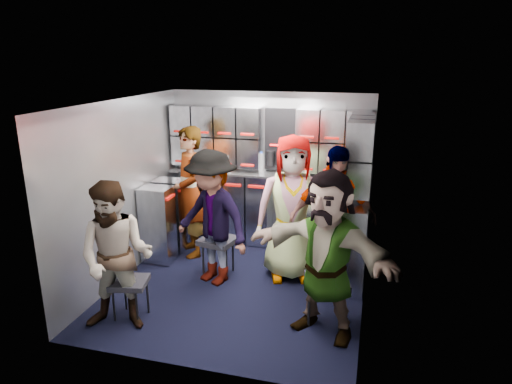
% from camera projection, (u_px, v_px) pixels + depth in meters
% --- Properties ---
extents(floor, '(3.00, 3.00, 0.00)m').
position_uv_depth(floor, '(239.00, 285.00, 5.30)').
color(floor, black).
rests_on(floor, ground).
extents(wall_back, '(2.80, 0.04, 2.10)m').
position_uv_depth(wall_back, '(270.00, 168.00, 6.38)').
color(wall_back, '#989EA6').
rests_on(wall_back, ground).
extents(wall_left, '(0.04, 3.00, 2.10)m').
position_uv_depth(wall_left, '(124.00, 190.00, 5.34)').
color(wall_left, '#989EA6').
rests_on(wall_left, ground).
extents(wall_right, '(0.04, 3.00, 2.10)m').
position_uv_depth(wall_right, '(369.00, 210.00, 4.65)').
color(wall_right, '#989EA6').
rests_on(wall_right, ground).
extents(ceiling, '(2.80, 3.00, 0.02)m').
position_uv_depth(ceiling, '(237.00, 102.00, 4.69)').
color(ceiling, silver).
rests_on(ceiling, wall_back).
extents(cart_bank_back, '(2.68, 0.38, 0.99)m').
position_uv_depth(cart_bank_back, '(266.00, 210.00, 6.35)').
color(cart_bank_back, '#8F959E').
rests_on(cart_bank_back, ground).
extents(cart_bank_left, '(0.38, 0.76, 0.99)m').
position_uv_depth(cart_bank_left, '(164.00, 220.00, 5.96)').
color(cart_bank_left, '#8F959E').
rests_on(cart_bank_left, ground).
extents(counter, '(2.68, 0.42, 0.03)m').
position_uv_depth(counter, '(266.00, 174.00, 6.20)').
color(counter, '#ACAFB3').
rests_on(counter, cart_bank_back).
extents(locker_bank_back, '(2.68, 0.28, 0.82)m').
position_uv_depth(locker_bank_back, '(267.00, 139.00, 6.12)').
color(locker_bank_back, '#8F959E').
rests_on(locker_bank_back, wall_back).
extents(locker_bank_right, '(0.28, 1.00, 0.82)m').
position_uv_depth(locker_bank_right, '(360.00, 153.00, 5.21)').
color(locker_bank_right, '#8F959E').
rests_on(locker_bank_right, wall_right).
extents(right_cabinet, '(0.28, 1.20, 1.00)m').
position_uv_depth(right_cabinet, '(354.00, 237.00, 5.40)').
color(right_cabinet, '#8F959E').
rests_on(right_cabinet, ground).
extents(coffee_niche, '(0.46, 0.16, 0.84)m').
position_uv_depth(coffee_niche, '(281.00, 140.00, 6.13)').
color(coffee_niche, black).
rests_on(coffee_niche, wall_back).
extents(red_latch_strip, '(2.60, 0.02, 0.03)m').
position_uv_depth(red_latch_strip, '(262.00, 187.00, 6.05)').
color(red_latch_strip, '#B90F0A').
rests_on(red_latch_strip, cart_bank_back).
extents(jump_seat_near_left, '(0.41, 0.40, 0.41)m').
position_uv_depth(jump_seat_near_left, '(129.00, 284.00, 4.56)').
color(jump_seat_near_left, black).
rests_on(jump_seat_near_left, ground).
extents(jump_seat_mid_left, '(0.46, 0.44, 0.47)m').
position_uv_depth(jump_seat_mid_left, '(218.00, 242.00, 5.46)').
color(jump_seat_mid_left, black).
rests_on(jump_seat_mid_left, ground).
extents(jump_seat_center, '(0.49, 0.48, 0.45)m').
position_uv_depth(jump_seat_center, '(294.00, 240.00, 5.58)').
color(jump_seat_center, black).
rests_on(jump_seat_center, ground).
extents(jump_seat_mid_right, '(0.39, 0.37, 0.42)m').
position_uv_depth(jump_seat_mid_right, '(333.00, 252.00, 5.29)').
color(jump_seat_mid_right, black).
rests_on(jump_seat_mid_right, ground).
extents(jump_seat_near_right, '(0.50, 0.48, 0.48)m').
position_uv_depth(jump_seat_near_right, '(327.00, 283.00, 4.46)').
color(jump_seat_near_right, black).
rests_on(jump_seat_near_right, ground).
extents(attendant_standing, '(0.71, 0.74, 1.71)m').
position_uv_depth(attendant_standing, '(190.00, 192.00, 5.92)').
color(attendant_standing, black).
rests_on(attendant_standing, ground).
extents(attendant_arc_a, '(0.82, 0.69, 1.48)m').
position_uv_depth(attendant_arc_a, '(116.00, 257.00, 4.29)').
color(attendant_arc_a, black).
rests_on(attendant_arc_a, ground).
extents(attendant_arc_b, '(1.17, 0.96, 1.58)m').
position_uv_depth(attendant_arc_b, '(212.00, 218.00, 5.18)').
color(attendant_arc_b, black).
rests_on(attendant_arc_b, ground).
extents(attendant_arc_c, '(0.95, 0.74, 1.72)m').
position_uv_depth(attendant_arc_c, '(292.00, 208.00, 5.28)').
color(attendant_arc_c, black).
rests_on(attendant_arc_c, ground).
extents(attendant_arc_d, '(1.05, 0.68, 1.66)m').
position_uv_depth(attendant_arc_d, '(333.00, 220.00, 4.99)').
color(attendant_arc_d, black).
rests_on(attendant_arc_d, ground).
extents(attendant_arc_e, '(1.57, 1.00, 1.62)m').
position_uv_depth(attendant_arc_e, '(327.00, 255.00, 4.18)').
color(attendant_arc_e, black).
rests_on(attendant_arc_e, ground).
extents(bottle_left, '(0.07, 0.07, 0.28)m').
position_uv_depth(bottle_left, '(261.00, 163.00, 6.12)').
color(bottle_left, white).
rests_on(bottle_left, counter).
extents(bottle_mid, '(0.06, 0.06, 0.24)m').
position_uv_depth(bottle_mid, '(229.00, 163.00, 6.24)').
color(bottle_mid, white).
rests_on(bottle_mid, counter).
extents(bottle_right, '(0.07, 0.07, 0.28)m').
position_uv_depth(bottle_right, '(303.00, 166.00, 5.98)').
color(bottle_right, white).
rests_on(bottle_right, counter).
extents(cup_left, '(0.07, 0.07, 0.11)m').
position_uv_depth(cup_left, '(209.00, 166.00, 6.32)').
color(cup_left, tan).
rests_on(cup_left, counter).
extents(cup_right, '(0.08, 0.08, 0.09)m').
position_uv_depth(cup_right, '(307.00, 173.00, 5.98)').
color(cup_right, tan).
rests_on(cup_right, counter).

